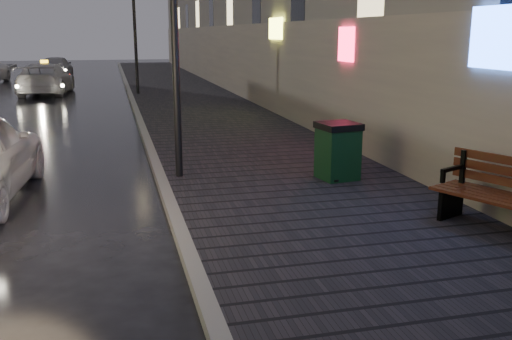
{
  "coord_description": "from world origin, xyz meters",
  "views": [
    {
      "loc": [
        0.65,
        -4.8,
        2.87
      ],
      "look_at": [
        2.71,
        3.29,
        0.85
      ],
      "focal_mm": 40.0,
      "sensor_mm": 36.0,
      "label": 1
    }
  ],
  "objects_px": {
    "trash_bin": "(338,150)",
    "taxi_mid": "(46,79)",
    "bench": "(509,196)",
    "lamp_far": "(134,18)",
    "car_far": "(57,67)"
  },
  "relations": [
    {
      "from": "car_far",
      "to": "bench",
      "type": "bearing_deg",
      "value": 108.25
    },
    {
      "from": "bench",
      "to": "taxi_mid",
      "type": "bearing_deg",
      "value": 86.39
    },
    {
      "from": "bench",
      "to": "car_far",
      "type": "xyz_separation_m",
      "value": [
        -8.59,
        32.93,
        0.05
      ]
    },
    {
      "from": "taxi_mid",
      "to": "trash_bin",
      "type": "bearing_deg",
      "value": 115.49
    },
    {
      "from": "lamp_far",
      "to": "bench",
      "type": "bearing_deg",
      "value": -78.66
    },
    {
      "from": "trash_bin",
      "to": "taxi_mid",
      "type": "distance_m",
      "value": 20.33
    },
    {
      "from": "lamp_far",
      "to": "taxi_mid",
      "type": "xyz_separation_m",
      "value": [
        -4.17,
        2.12,
        -2.75
      ]
    },
    {
      "from": "bench",
      "to": "lamp_far",
      "type": "bearing_deg",
      "value": 77.54
    },
    {
      "from": "car_far",
      "to": "lamp_far",
      "type": "bearing_deg",
      "value": 113.32
    },
    {
      "from": "bench",
      "to": "taxi_mid",
      "type": "height_order",
      "value": "taxi_mid"
    },
    {
      "from": "trash_bin",
      "to": "car_far",
      "type": "bearing_deg",
      "value": 95.68
    },
    {
      "from": "trash_bin",
      "to": "taxi_mid",
      "type": "bearing_deg",
      "value": 101.96
    },
    {
      "from": "lamp_far",
      "to": "taxi_mid",
      "type": "relative_size",
      "value": 1.04
    },
    {
      "from": "bench",
      "to": "taxi_mid",
      "type": "xyz_separation_m",
      "value": [
        -8.25,
        22.42,
        0.07
      ]
    },
    {
      "from": "bench",
      "to": "trash_bin",
      "type": "relative_size",
      "value": 1.97
    }
  ]
}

